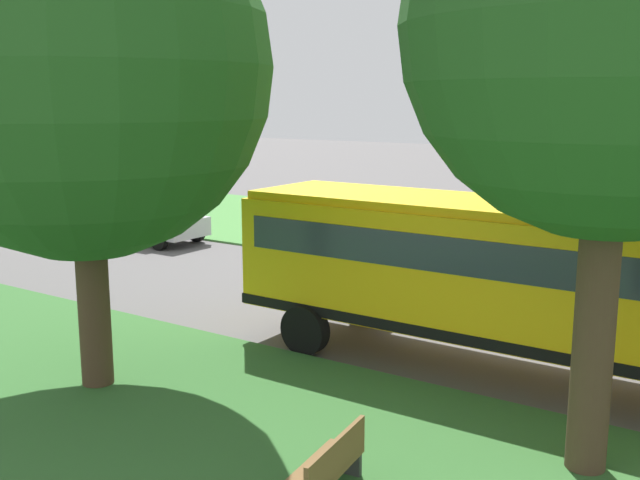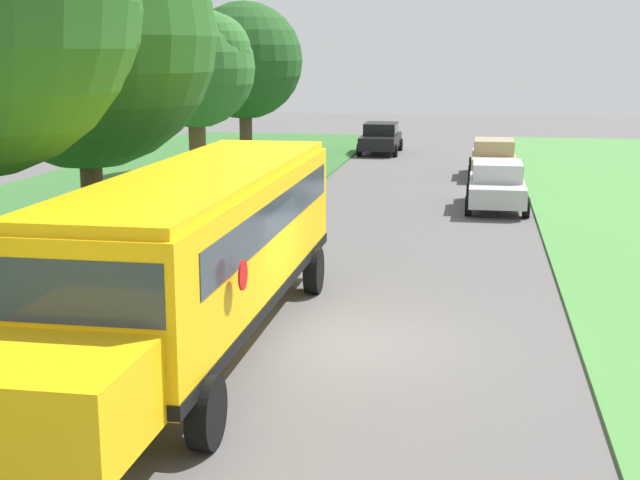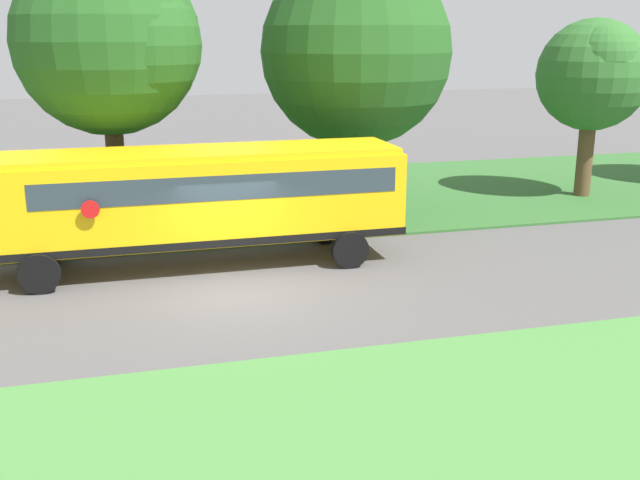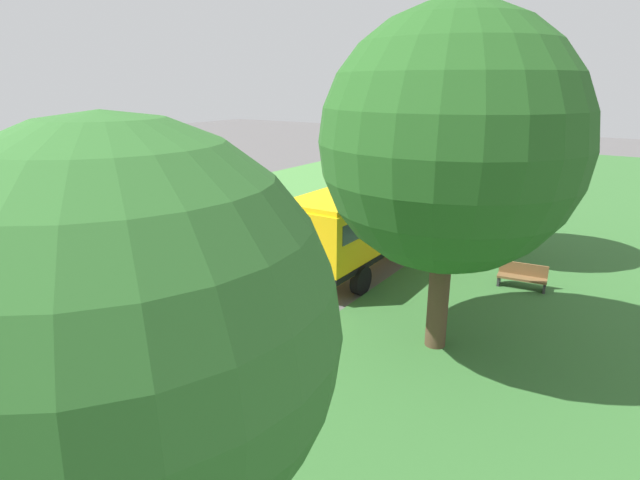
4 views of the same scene
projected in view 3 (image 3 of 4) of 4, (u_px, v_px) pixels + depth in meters
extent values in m
plane|color=#565454|center=(238.00, 293.00, 18.19)|extent=(120.00, 120.00, 0.00)
cube|color=#33662D|center=(195.00, 204.00, 27.47)|extent=(12.00, 80.00, 0.08)
cube|color=yellow|center=(205.00, 197.00, 19.94)|extent=(2.50, 10.50, 2.20)
cube|color=yellow|center=(203.00, 153.00, 19.62)|extent=(2.35, 10.29, 0.16)
cube|color=black|center=(206.00, 232.00, 20.20)|extent=(2.54, 10.54, 0.20)
cube|color=#2D3842|center=(215.00, 179.00, 19.89)|extent=(2.53, 9.24, 0.64)
cylinder|color=red|center=(90.00, 209.00, 17.84)|extent=(0.03, 0.44, 0.44)
cylinder|color=black|center=(39.00, 273.00, 18.09)|extent=(0.30, 1.00, 1.00)
cylinder|color=black|center=(47.00, 246.00, 20.42)|extent=(0.30, 1.00, 1.00)
cylinder|color=black|center=(350.00, 250.00, 20.08)|extent=(0.30, 1.00, 1.00)
cylinder|color=black|center=(325.00, 227.00, 22.40)|extent=(0.30, 1.00, 1.00)
cylinder|color=#4C3826|center=(117.00, 178.00, 22.17)|extent=(0.53, 0.53, 3.90)
sphere|color=#23561E|center=(107.00, 41.00, 21.11)|extent=(5.30, 5.30, 5.30)
sphere|color=#23561E|center=(134.00, 45.00, 20.78)|extent=(3.81, 3.81, 3.81)
cylinder|color=#4C3826|center=(354.00, 169.00, 25.84)|extent=(0.55, 0.55, 3.13)
sphere|color=#23561E|center=(356.00, 52.00, 24.78)|extent=(6.35, 6.35, 6.35)
sphere|color=#23561E|center=(344.00, 59.00, 24.36)|extent=(4.52, 4.52, 4.52)
cylinder|color=brown|center=(585.00, 157.00, 28.40)|extent=(0.60, 0.60, 3.08)
sphere|color=#2D6628|center=(593.00, 75.00, 27.57)|extent=(4.09, 4.09, 4.09)
sphere|color=#2D6628|center=(603.00, 60.00, 26.74)|extent=(2.54, 2.54, 2.54)
cube|color=brown|center=(195.00, 203.00, 25.71)|extent=(1.65, 0.70, 0.08)
cube|color=brown|center=(189.00, 197.00, 25.57)|extent=(1.59, 0.26, 0.44)
cube|color=#333333|center=(201.00, 214.00, 25.12)|extent=(0.14, 0.46, 0.45)
cube|color=#333333|center=(191.00, 205.00, 26.43)|extent=(0.14, 0.46, 0.45)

